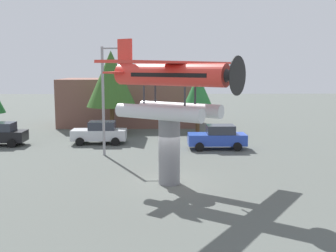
{
  "coord_description": "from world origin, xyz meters",
  "views": [
    {
      "loc": [
        -0.51,
        -20.58,
        5.99
      ],
      "look_at": [
        0.0,
        3.0,
        2.57
      ],
      "focal_mm": 44.07,
      "sensor_mm": 36.0,
      "label": 1
    }
  ],
  "objects_px": {
    "tree_east": "(111,79)",
    "streetlight_primary": "(106,92)",
    "car_mid_silver": "(100,133)",
    "display_pedestal": "(169,151)",
    "floatplane_monument": "(172,85)",
    "storefront_building": "(129,102)",
    "car_far_blue": "(218,137)",
    "tree_center_back": "(198,92)"
  },
  "relations": [
    {
      "from": "tree_east",
      "to": "streetlight_primary",
      "type": "bearing_deg",
      "value": -85.75
    },
    {
      "from": "tree_east",
      "to": "car_mid_silver",
      "type": "bearing_deg",
      "value": -95.88
    },
    {
      "from": "display_pedestal",
      "to": "tree_east",
      "type": "relative_size",
      "value": 0.47
    },
    {
      "from": "floatplane_monument",
      "to": "storefront_building",
      "type": "bearing_deg",
      "value": 133.83
    },
    {
      "from": "display_pedestal",
      "to": "floatplane_monument",
      "type": "relative_size",
      "value": 0.37
    },
    {
      "from": "car_mid_silver",
      "to": "car_far_blue",
      "type": "bearing_deg",
      "value": 165.85
    },
    {
      "from": "streetlight_primary",
      "to": "car_far_blue",
      "type": "bearing_deg",
      "value": 14.29
    },
    {
      "from": "display_pedestal",
      "to": "car_far_blue",
      "type": "distance_m",
      "value": 9.74
    },
    {
      "from": "tree_east",
      "to": "display_pedestal",
      "type": "bearing_deg",
      "value": -73.31
    },
    {
      "from": "car_mid_silver",
      "to": "tree_center_back",
      "type": "height_order",
      "value": "tree_center_back"
    },
    {
      "from": "streetlight_primary",
      "to": "car_mid_silver",
      "type": "bearing_deg",
      "value": 104.55
    },
    {
      "from": "display_pedestal",
      "to": "streetlight_primary",
      "type": "xyz_separation_m",
      "value": [
        -4.04,
        6.96,
        2.55
      ]
    },
    {
      "from": "display_pedestal",
      "to": "car_mid_silver",
      "type": "bearing_deg",
      "value": 114.65
    },
    {
      "from": "streetlight_primary",
      "to": "tree_east",
      "type": "distance_m",
      "value": 8.7
    },
    {
      "from": "car_mid_silver",
      "to": "car_far_blue",
      "type": "xyz_separation_m",
      "value": [
        8.9,
        -2.24,
        0.0
      ]
    },
    {
      "from": "floatplane_monument",
      "to": "streetlight_primary",
      "type": "xyz_separation_m",
      "value": [
        -4.15,
        7.04,
        -0.83
      ]
    },
    {
      "from": "car_mid_silver",
      "to": "storefront_building",
      "type": "distance_m",
      "value": 11.01
    },
    {
      "from": "car_far_blue",
      "to": "tree_east",
      "type": "distance_m",
      "value": 11.49
    },
    {
      "from": "car_mid_silver",
      "to": "tree_center_back",
      "type": "relative_size",
      "value": 0.78
    },
    {
      "from": "display_pedestal",
      "to": "car_mid_silver",
      "type": "distance_m",
      "value": 12.34
    },
    {
      "from": "car_far_blue",
      "to": "streetlight_primary",
      "type": "height_order",
      "value": "streetlight_primary"
    },
    {
      "from": "display_pedestal",
      "to": "streetlight_primary",
      "type": "height_order",
      "value": "streetlight_primary"
    },
    {
      "from": "floatplane_monument",
      "to": "car_mid_silver",
      "type": "height_order",
      "value": "floatplane_monument"
    },
    {
      "from": "car_far_blue",
      "to": "streetlight_primary",
      "type": "relative_size",
      "value": 0.58
    },
    {
      "from": "display_pedestal",
      "to": "tree_center_back",
      "type": "distance_m",
      "value": 16.15
    },
    {
      "from": "car_mid_silver",
      "to": "storefront_building",
      "type": "xyz_separation_m",
      "value": [
        1.51,
        10.81,
        1.49
      ]
    },
    {
      "from": "display_pedestal",
      "to": "floatplane_monument",
      "type": "bearing_deg",
      "value": -34.22
    },
    {
      "from": "display_pedestal",
      "to": "tree_east",
      "type": "distance_m",
      "value": 16.61
    },
    {
      "from": "tree_east",
      "to": "tree_center_back",
      "type": "bearing_deg",
      "value": 1.09
    },
    {
      "from": "display_pedestal",
      "to": "car_far_blue",
      "type": "bearing_deg",
      "value": 67.19
    },
    {
      "from": "display_pedestal",
      "to": "tree_east",
      "type": "bearing_deg",
      "value": 106.69
    },
    {
      "from": "car_far_blue",
      "to": "storefront_building",
      "type": "height_order",
      "value": "storefront_building"
    },
    {
      "from": "streetlight_primary",
      "to": "display_pedestal",
      "type": "bearing_deg",
      "value": -59.88
    },
    {
      "from": "car_far_blue",
      "to": "tree_center_back",
      "type": "bearing_deg",
      "value": -82.95
    },
    {
      "from": "streetlight_primary",
      "to": "storefront_building",
      "type": "relative_size",
      "value": 0.53
    },
    {
      "from": "tree_center_back",
      "to": "storefront_building",
      "type": "bearing_deg",
      "value": 136.39
    },
    {
      "from": "display_pedestal",
      "to": "streetlight_primary",
      "type": "distance_m",
      "value": 8.44
    },
    {
      "from": "storefront_building",
      "to": "streetlight_primary",
      "type": "bearing_deg",
      "value": -91.56
    },
    {
      "from": "storefront_building",
      "to": "tree_center_back",
      "type": "height_order",
      "value": "tree_center_back"
    },
    {
      "from": "streetlight_primary",
      "to": "tree_east",
      "type": "xyz_separation_m",
      "value": [
        -0.64,
        8.65,
        0.65
      ]
    },
    {
      "from": "floatplane_monument",
      "to": "car_mid_silver",
      "type": "distance_m",
      "value": 13.12
    },
    {
      "from": "display_pedestal",
      "to": "tree_east",
      "type": "xyz_separation_m",
      "value": [
        -4.68,
        15.61,
        3.2
      ]
    }
  ]
}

